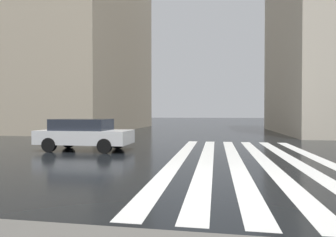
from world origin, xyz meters
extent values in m
plane|color=black|center=(0.00, 0.00, 0.00)|extent=(220.00, 220.00, 0.00)
cube|color=silver|center=(4.00, -3.89, 0.00)|extent=(13.00, 0.50, 0.01)
cube|color=silver|center=(4.00, -2.89, 0.00)|extent=(13.00, 0.50, 0.01)
cube|color=silver|center=(4.00, -1.89, 0.00)|extent=(13.00, 0.50, 0.01)
cube|color=silver|center=(4.00, -0.89, 0.00)|extent=(13.00, 0.50, 0.01)
cube|color=silver|center=(4.00, 0.11, 0.00)|extent=(13.00, 0.50, 0.01)
cube|color=silver|center=(4.00, 1.11, 0.00)|extent=(13.00, 0.50, 0.01)
cube|color=tan|center=(21.84, 21.11, 9.86)|extent=(18.69, 25.57, 19.73)
cube|color=silver|center=(5.50, 5.56, 0.61)|extent=(1.75, 4.10, 0.60)
cube|color=#232833|center=(5.50, 5.71, 1.16)|extent=(1.54, 2.46, 0.50)
cylinder|color=black|center=(6.33, 4.31, 0.31)|extent=(0.20, 0.62, 0.62)
cylinder|color=black|center=(4.67, 4.31, 0.31)|extent=(0.20, 0.62, 0.62)
cylinder|color=black|center=(6.33, 6.81, 0.31)|extent=(0.20, 0.62, 0.62)
cylinder|color=black|center=(4.67, 6.81, 0.31)|extent=(0.20, 0.62, 0.62)
camera|label=1|loc=(-6.64, -0.23, 1.65)|focal=30.87mm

